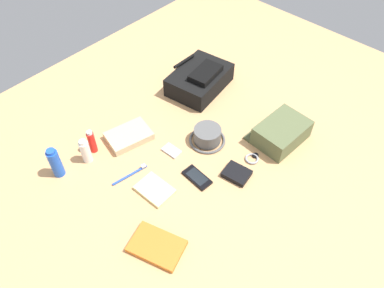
{
  "coord_description": "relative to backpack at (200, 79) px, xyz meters",
  "views": [
    {
      "loc": [
        -0.82,
        -0.76,
        1.32
      ],
      "look_at": [
        0.0,
        0.0,
        0.04
      ],
      "focal_mm": 35.31,
      "sensor_mm": 36.0,
      "label": 1
    }
  ],
  "objects": [
    {
      "name": "ground_plane",
      "position": [
        -0.35,
        -0.27,
        -0.07
      ],
      "size": [
        2.64,
        2.02,
        0.02
      ],
      "primitive_type": "cube",
      "color": "tan",
      "rests_on": "ground"
    },
    {
      "name": "backpack",
      "position": [
        0.0,
        0.0,
        0.0
      ],
      "size": [
        0.35,
        0.28,
        0.13
      ],
      "color": "black",
      "rests_on": "ground_plane"
    },
    {
      "name": "toiletry_pouch",
      "position": [
        -0.02,
        -0.52,
        -0.01
      ],
      "size": [
        0.25,
        0.23,
        0.1
      ],
      "color": "#56603D",
      "rests_on": "ground_plane"
    },
    {
      "name": "bucket_hat",
      "position": [
        -0.26,
        -0.28,
        -0.02
      ],
      "size": [
        0.17,
        0.17,
        0.08
      ],
      "color": "#565656",
      "rests_on": "ground_plane"
    },
    {
      "name": "deodorant_spray",
      "position": [
        -0.84,
        0.07,
        0.02
      ],
      "size": [
        0.05,
        0.05,
        0.16
      ],
      "color": "blue",
      "rests_on": "ground_plane"
    },
    {
      "name": "toothpaste_tube",
      "position": [
        -0.71,
        0.04,
        0.0
      ],
      "size": [
        0.04,
        0.04,
        0.13
      ],
      "color": "white",
      "rests_on": "ground_plane"
    },
    {
      "name": "sunscreen_spray",
      "position": [
        -0.66,
        0.06,
        0.0
      ],
      "size": [
        0.03,
        0.03,
        0.13
      ],
      "color": "red",
      "rests_on": "ground_plane"
    },
    {
      "name": "paperback_novel",
      "position": [
        -0.79,
        -0.49,
        -0.05
      ],
      "size": [
        0.18,
        0.23,
        0.02
      ],
      "color": "orange",
      "rests_on": "ground_plane"
    },
    {
      "name": "cell_phone",
      "position": [
        -0.45,
        -0.39,
        -0.05
      ],
      "size": [
        0.07,
        0.14,
        0.01
      ],
      "color": "black",
      "rests_on": "ground_plane"
    },
    {
      "name": "media_player",
      "position": [
        -0.42,
        -0.2,
        -0.05
      ],
      "size": [
        0.05,
        0.09,
        0.01
      ],
      "color": "#B7B7BC",
      "rests_on": "ground_plane"
    },
    {
      "name": "wristwatch",
      "position": [
        -0.21,
        -0.5,
        -0.05
      ],
      "size": [
        0.07,
        0.06,
        0.01
      ],
      "color": "#99999E",
      "rests_on": "ground_plane"
    },
    {
      "name": "toothbrush",
      "position": [
        -0.63,
        -0.17,
        -0.05
      ],
      "size": [
        0.17,
        0.04,
        0.02
      ],
      "color": "blue",
      "rests_on": "ground_plane"
    },
    {
      "name": "wallet",
      "position": [
        -0.33,
        -0.51,
        -0.04
      ],
      "size": [
        0.11,
        0.12,
        0.02
      ],
      "primitive_type": "cube",
      "rotation": [
        0.0,
        0.0,
        0.15
      ],
      "color": "black",
      "rests_on": "ground_plane"
    },
    {
      "name": "notepad",
      "position": [
        -0.62,
        -0.3,
        -0.05
      ],
      "size": [
        0.11,
        0.15,
        0.02
      ],
      "primitive_type": "cube",
      "rotation": [
        0.0,
        0.0,
        0.02
      ],
      "color": "beige",
      "rests_on": "ground_plane"
    },
    {
      "name": "folded_towel",
      "position": [
        -0.5,
        -0.0,
        -0.04
      ],
      "size": [
        0.23,
        0.18,
        0.04
      ],
      "primitive_type": "cube",
      "rotation": [
        0.0,
        0.0,
        -0.24
      ],
      "color": "#C6B289",
      "rests_on": "ground_plane"
    }
  ]
}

